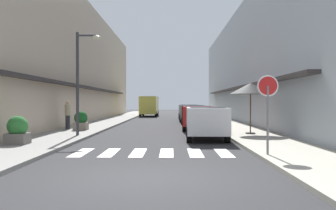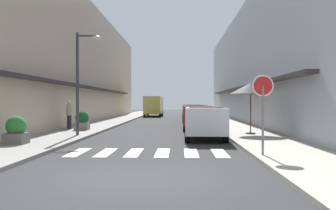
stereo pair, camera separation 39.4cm
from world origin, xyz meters
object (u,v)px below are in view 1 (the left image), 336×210
Objects in this scene: parked_car_mid at (198,115)px; parked_car_distant at (188,110)px; delivery_van at (149,104)px; street_lamp at (82,72)px; planter_midblock at (81,121)px; pedestrian_walking_near at (68,114)px; round_street_sign at (268,94)px; planter_corner at (18,130)px; parked_car_near at (206,119)px; parked_car_far at (192,112)px; cafe_umbrella at (250,89)px.

parked_car_mid is 0.95× the size of parked_car_distant.
street_lamp is (-1.58, -26.68, 1.74)m from delivery_van.
parked_car_distant is at bearing 64.48° from planter_midblock.
pedestrian_walking_near is at bearing -98.30° from delivery_van.
round_street_sign is 2.25× the size of planter_midblock.
planter_midblock is (-6.72, -14.08, -0.28)m from parked_car_distant.
planter_corner is (-1.51, -3.72, -2.51)m from street_lamp.
street_lamp reaches higher than parked_car_near.
planter_midblock is 1.07m from pedestrian_walking_near.
round_street_sign is at bearing -80.39° from delivery_van.
street_lamp is at bearing -117.05° from parked_car_far.
planter_midblock is (-2.45, -23.33, -0.77)m from delivery_van.
planter_corner is (-7.36, -8.64, -0.29)m from parked_car_mid.
round_street_sign is (1.32, -17.83, 1.03)m from parked_car_far.
parked_car_mid is 0.93× the size of parked_car_far.
parked_car_far is 4.18× the size of planter_corner.
street_lamp is at bearing 138.36° from round_street_sign.
parked_car_mid is at bearing 40.07° from street_lamp.
parked_car_far and parked_car_distant have the same top height.
parked_car_near is 6.29m from street_lamp.
parked_car_distant is (0.00, 18.10, 0.00)m from parked_car_near.
parked_car_far is 5.98m from parked_car_distant.
parked_car_mid is 6.91m from planter_midblock.
street_lamp is 4.75m from pedestrian_walking_near.
street_lamp is 8.29m from cafe_umbrella.
parked_car_near is at bearing -30.83° from planter_midblock.
delivery_van reaches higher than parked_car_distant.
delivery_van is 3.29× the size of pedestrian_walking_near.
parked_car_mid is at bearing -78.89° from delivery_van.
round_street_sign is 2.26× the size of planter_corner.
parked_car_far is at bearing -90.00° from parked_car_distant.
parked_car_near is at bearing 22.57° from planter_corner.
round_street_sign is 0.95× the size of cafe_umbrella.
planter_corner is (-7.36, -21.16, -0.29)m from parked_car_distant.
planter_midblock is at bearing 151.70° from pedestrian_walking_near.
parked_car_far reaches higher than planter_midblock.
parked_car_near is at bearing -90.00° from parked_car_far.
parked_car_near is at bearing 103.04° from round_street_sign.
round_street_sign is (1.32, -23.82, 1.03)m from parked_car_distant.
delivery_van is 33.53m from round_street_sign.
delivery_van is (-4.27, 9.24, 0.48)m from parked_car_distant.
round_street_sign is 7.39m from cafe_umbrella.
street_lamp reaches higher than delivery_van.
planter_midblock is at bearing -129.69° from parked_car_far.
pedestrian_walking_near is at bearing 131.14° from round_street_sign.
parked_car_far is (0.00, 12.11, 0.00)m from parked_car_near.
planter_corner is (-7.36, -15.17, -0.29)m from parked_car_far.
round_street_sign is at bearing -17.01° from planter_corner.
parked_car_far is 1.85× the size of round_street_sign.
delivery_van is at bearing 86.62° from street_lamp.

